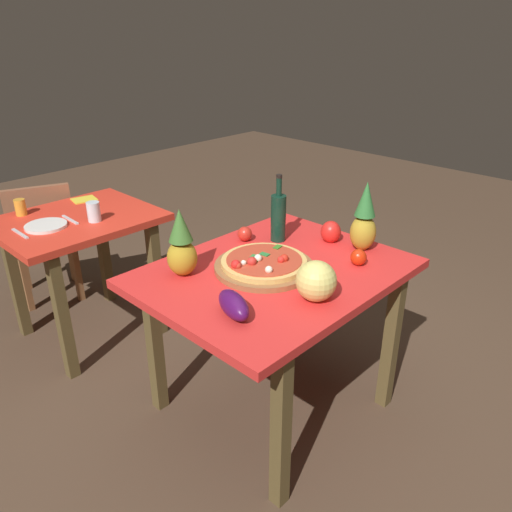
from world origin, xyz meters
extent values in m
plane|color=#4C3828|center=(0.00, 0.00, 0.00)|extent=(10.00, 10.00, 0.00)
cube|color=brown|center=(-0.40, -0.40, 0.37)|extent=(0.06, 0.06, 0.73)
cube|color=brown|center=(0.40, -0.40, 0.37)|extent=(0.06, 0.06, 0.73)
cube|color=brown|center=(-0.40, 0.40, 0.37)|extent=(0.06, 0.06, 0.73)
cube|color=brown|center=(0.40, 0.40, 0.37)|extent=(0.06, 0.06, 0.73)
cube|color=red|center=(0.00, 0.00, 0.75)|extent=(1.16, 0.91, 0.04)
cube|color=brown|center=(-0.60, 0.95, 0.37)|extent=(0.06, 0.06, 0.73)
cube|color=brown|center=(0.00, 0.95, 0.37)|extent=(0.06, 0.06, 0.73)
cube|color=brown|center=(-0.60, 1.55, 0.37)|extent=(0.06, 0.06, 0.73)
cube|color=brown|center=(0.00, 1.55, 0.37)|extent=(0.06, 0.06, 0.73)
cube|color=red|center=(-0.30, 1.25, 0.75)|extent=(0.86, 0.70, 0.04)
cube|color=#905D37|center=(-0.03, 2.00, 0.21)|extent=(0.04, 0.04, 0.41)
cube|color=#905D37|center=(-0.34, 2.12, 0.21)|extent=(0.04, 0.04, 0.41)
cube|color=#905D37|center=(-0.15, 1.69, 0.21)|extent=(0.04, 0.04, 0.41)
cube|color=#905D37|center=(-0.45, 1.81, 0.21)|extent=(0.04, 0.04, 0.41)
cube|color=#905D37|center=(-0.24, 1.90, 0.43)|extent=(0.52, 0.52, 0.04)
cube|color=brown|center=(-0.31, 1.74, 0.65)|extent=(0.39, 0.18, 0.40)
cylinder|color=#905D37|center=(-0.03, 0.03, 0.79)|extent=(0.45, 0.45, 0.02)
cylinder|color=#DBB05D|center=(-0.03, 0.03, 0.81)|extent=(0.38, 0.38, 0.02)
cylinder|color=#BB3D27|center=(-0.03, 0.03, 0.82)|extent=(0.34, 0.34, 0.00)
sphere|color=red|center=(-0.17, 0.06, 0.83)|extent=(0.03, 0.03, 0.03)
sphere|color=red|center=(-0.17, 0.07, 0.84)|extent=(0.04, 0.04, 0.04)
sphere|color=red|center=(0.02, -0.04, 0.83)|extent=(0.04, 0.04, 0.04)
sphere|color=red|center=(0.00, -0.04, 0.83)|extent=(0.03, 0.03, 0.03)
sphere|color=red|center=(-0.10, 0.04, 0.84)|extent=(0.04, 0.04, 0.04)
cube|color=#387A23|center=(0.10, 0.07, 0.83)|extent=(0.05, 0.04, 0.00)
cube|color=#307E30|center=(-0.07, 0.06, 0.83)|extent=(0.04, 0.05, 0.00)
cube|color=#30833A|center=(-0.05, 0.08, 0.83)|extent=(0.05, 0.04, 0.00)
cube|color=#2B7C38|center=(0.00, 0.06, 0.83)|extent=(0.03, 0.05, 0.00)
sphere|color=silver|center=(-0.13, 0.06, 0.83)|extent=(0.02, 0.02, 0.02)
sphere|color=white|center=(-0.11, -0.07, 0.84)|extent=(0.03, 0.03, 0.03)
sphere|color=white|center=(-0.06, 0.04, 0.84)|extent=(0.03, 0.03, 0.03)
cylinder|color=#103123|center=(0.26, 0.21, 0.89)|extent=(0.08, 0.08, 0.24)
cylinder|color=#103123|center=(0.26, 0.21, 1.06)|extent=(0.03, 0.03, 0.09)
cylinder|color=black|center=(0.26, 0.21, 1.11)|extent=(0.03, 0.03, 0.02)
ellipsoid|color=#AF9129|center=(0.46, -0.16, 0.86)|extent=(0.12, 0.12, 0.17)
cone|color=#2D7233|center=(0.46, -0.16, 1.03)|extent=(0.10, 0.10, 0.17)
ellipsoid|color=#AF8D22|center=(-0.32, 0.26, 0.85)|extent=(0.13, 0.13, 0.16)
cone|color=#3D712C|center=(-0.32, 0.26, 1.01)|extent=(0.10, 0.10, 0.14)
sphere|color=#DED16E|center=(-0.09, -0.30, 0.86)|extent=(0.16, 0.16, 0.16)
ellipsoid|color=red|center=(0.43, 0.01, 0.83)|extent=(0.10, 0.10, 0.11)
ellipsoid|color=#430F4C|center=(-0.40, -0.15, 0.82)|extent=(0.15, 0.22, 0.09)
sphere|color=red|center=(0.30, -0.24, 0.81)|extent=(0.07, 0.07, 0.07)
sphere|color=red|center=(0.14, 0.32, 0.81)|extent=(0.07, 0.07, 0.07)
cylinder|color=gold|center=(-0.49, 1.51, 0.82)|extent=(0.06, 0.06, 0.09)
cylinder|color=silver|center=(-0.25, 1.12, 0.83)|extent=(0.07, 0.07, 0.11)
cylinder|color=white|center=(-0.48, 1.23, 0.78)|extent=(0.22, 0.22, 0.02)
cube|color=silver|center=(-0.62, 1.23, 0.78)|extent=(0.02, 0.18, 0.01)
cube|color=silver|center=(-0.34, 1.23, 0.78)|extent=(0.02, 0.18, 0.01)
cube|color=yellow|center=(-0.11, 1.50, 0.78)|extent=(0.16, 0.15, 0.01)
camera|label=1|loc=(-1.50, -1.33, 1.78)|focal=35.07mm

